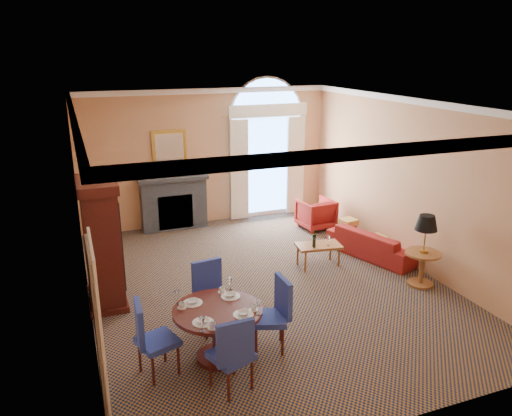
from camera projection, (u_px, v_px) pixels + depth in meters
name	position (u px, v px, depth m)	size (l,w,h in m)	color
ground	(266.00, 285.00, 8.97)	(7.50, 7.50, 0.00)	#111A36
room_envelope	(251.00, 140.00, 8.80)	(6.04, 7.52, 3.45)	tan
armoire	(102.00, 245.00, 8.08)	(0.61, 1.07, 2.11)	#3C120D
dining_table	(218.00, 322.00, 6.66)	(1.21, 1.21, 0.96)	#3C120D
dining_chair_north	(208.00, 291.00, 7.45)	(0.59, 0.59, 1.05)	navy
dining_chair_south	(233.00, 351.00, 5.97)	(0.60, 0.60, 1.05)	navy
dining_chair_east	(276.00, 309.00, 6.93)	(0.59, 0.59, 1.05)	navy
dining_chair_west	(149.00, 334.00, 6.31)	(0.59, 0.59, 1.05)	navy
sofa	(374.00, 243.00, 10.15)	(1.92, 0.75, 0.56)	maroon
armchair	(316.00, 214.00, 11.73)	(0.75, 0.77, 0.70)	maroon
coffee_table	(319.00, 246.00, 9.65)	(0.91, 0.59, 0.76)	brown
side_table	(425.00, 242.00, 8.73)	(0.62, 0.62, 1.29)	brown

